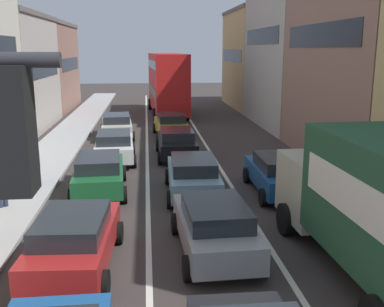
# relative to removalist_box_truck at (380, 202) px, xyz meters

# --- Properties ---
(sidewalk_left) EXTENTS (2.60, 64.00, 0.14)m
(sidewalk_left) POSITION_rel_removalist_box_truck_xyz_m (-10.40, 15.09, -1.90)
(sidewalk_left) COLOR #ABABAB
(sidewalk_left) RESTS_ON ground
(lane_stripe_left) EXTENTS (0.16, 60.00, 0.01)m
(lane_stripe_left) POSITION_rel_removalist_box_truck_xyz_m (-5.40, 15.09, -1.97)
(lane_stripe_left) COLOR silver
(lane_stripe_left) RESTS_ON ground
(lane_stripe_right) EXTENTS (0.16, 60.00, 0.01)m
(lane_stripe_right) POSITION_rel_removalist_box_truck_xyz_m (-2.00, 15.09, -1.97)
(lane_stripe_right) COLOR silver
(lane_stripe_right) RESTS_ON ground
(building_row_right) EXTENTS (7.20, 43.90, 11.75)m
(building_row_right) POSITION_rel_removalist_box_truck_xyz_m (6.20, 16.28, 3.51)
(building_row_right) COLOR tan
(building_row_right) RESTS_ON ground
(removalist_box_truck) EXTENTS (2.87, 7.76, 3.58)m
(removalist_box_truck) POSITION_rel_removalist_box_truck_xyz_m (0.00, 0.00, 0.00)
(removalist_box_truck) COLOR #B7B29E
(removalist_box_truck) RESTS_ON ground
(sedan_centre_lane_second) EXTENTS (2.20, 4.37, 1.49)m
(sedan_centre_lane_second) POSITION_rel_removalist_box_truck_xyz_m (-3.61, 1.83, -1.18)
(sedan_centre_lane_second) COLOR gray
(sedan_centre_lane_second) RESTS_ON ground
(wagon_left_lane_second) EXTENTS (2.25, 4.39, 1.49)m
(wagon_left_lane_second) POSITION_rel_removalist_box_truck_xyz_m (-7.25, 1.29, -1.18)
(wagon_left_lane_second) COLOR #A51E1E
(wagon_left_lane_second) RESTS_ON ground
(hatchback_centre_lane_third) EXTENTS (2.14, 4.34, 1.49)m
(hatchback_centre_lane_third) POSITION_rel_removalist_box_truck_xyz_m (-3.68, 6.94, -1.18)
(hatchback_centre_lane_third) COLOR #759EB7
(hatchback_centre_lane_third) RESTS_ON ground
(sedan_left_lane_third) EXTENTS (2.25, 4.39, 1.49)m
(sedan_left_lane_third) POSITION_rel_removalist_box_truck_xyz_m (-7.24, 7.62, -1.18)
(sedan_left_lane_third) COLOR #19592D
(sedan_left_lane_third) RESTS_ON ground
(coupe_centre_lane_fourth) EXTENTS (2.08, 4.31, 1.49)m
(coupe_centre_lane_fourth) POSITION_rel_removalist_box_truck_xyz_m (-3.88, 13.18, -1.18)
(coupe_centre_lane_fourth) COLOR black
(coupe_centre_lane_fourth) RESTS_ON ground
(sedan_left_lane_fourth) EXTENTS (2.23, 4.38, 1.49)m
(sedan_left_lane_fourth) POSITION_rel_removalist_box_truck_xyz_m (-7.00, 12.64, -1.18)
(sedan_left_lane_fourth) COLOR silver
(sedan_left_lane_fourth) RESTS_ON ground
(sedan_centre_lane_fifth) EXTENTS (2.26, 4.40, 1.49)m
(sedan_centre_lane_fifth) POSITION_rel_removalist_box_truck_xyz_m (-3.87, 18.83, -1.18)
(sedan_centre_lane_fifth) COLOR #B29319
(sedan_centre_lane_fifth) RESTS_ON ground
(sedan_left_lane_fifth) EXTENTS (2.30, 4.41, 1.49)m
(sedan_left_lane_fifth) POSITION_rel_removalist_box_truck_xyz_m (-7.26, 18.90, -1.18)
(sedan_left_lane_fifth) COLOR beige
(sedan_left_lane_fifth) RESTS_ON ground
(sedan_right_lane_behind_truck) EXTENTS (2.11, 4.32, 1.49)m
(sedan_right_lane_behind_truck) POSITION_rel_removalist_box_truck_xyz_m (-0.38, 6.86, -1.18)
(sedan_right_lane_behind_truck) COLOR #194C8C
(sedan_right_lane_behind_truck) RESTS_ON ground
(bus_mid_queue_primary) EXTENTS (3.16, 10.60, 5.06)m
(bus_mid_queue_primary) POSITION_rel_removalist_box_truck_xyz_m (-3.63, 28.59, 0.86)
(bus_mid_queue_primary) COLOR #B21919
(bus_mid_queue_primary) RESTS_ON ground
(pedestrian_mid_sidewalk) EXTENTS (0.34, 0.53, 1.66)m
(pedestrian_mid_sidewalk) POSITION_rel_removalist_box_truck_xyz_m (-9.86, 8.67, -1.03)
(pedestrian_mid_sidewalk) COLOR #262D47
(pedestrian_mid_sidewalk) RESTS_ON ground
(pedestrian_far_sidewalk) EXTENTS (0.44, 0.38, 1.66)m
(pedestrian_far_sidewalk) POSITION_rel_removalist_box_truck_xyz_m (-10.37, 5.89, -1.03)
(pedestrian_far_sidewalk) COLOR #262D47
(pedestrian_far_sidewalk) RESTS_ON ground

